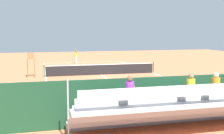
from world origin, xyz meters
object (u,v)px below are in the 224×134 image
Objects in this scene: umpire_chair at (31,62)px; tennis_ball_near at (58,67)px; tennis_ball_far at (82,67)px; bleacher_stand at (180,108)px; tennis_net at (101,69)px; tennis_player at (76,55)px; tennis_racket at (68,63)px; courtside_bench at (211,101)px; equipment_bag at (175,112)px.

umpire_chair reaches higher than tennis_ball_near.
tennis_ball_far is at bearing 165.07° from tennis_ball_near.
tennis_net is at bearing -90.26° from bleacher_stand.
tennis_ball_far is at bearing 93.07° from tennis_player.
tennis_player is 29.18× the size of tennis_ball_far.
courtside_bench is at bearing 101.81° from tennis_racket.
tennis_player is at bearing -83.56° from tennis_net.
courtside_bench reaches higher than equipment_bag.
tennis_racket is at bearing -114.08° from tennis_ball_near.
tennis_net is at bearing 98.44° from tennis_ball_far.
tennis_player is 3.77m from tennis_ball_far.
bleacher_stand is 25.08m from tennis_player.
tennis_racket is 8.88× the size of tennis_ball_far.
umpire_chair is (6.20, -0.09, 0.81)m from tennis_net.
umpire_chair is 1.11× the size of tennis_player.
tennis_net is at bearing -78.43° from courtside_bench.
bleacher_stand is 5.03× the size of courtside_bench.
tennis_ball_near is (3.50, -6.75, -0.47)m from tennis_net.
courtside_bench is at bearing 99.42° from tennis_player.
equipment_bag is at bearing 96.88° from tennis_racket.
bleacher_stand is at bearing 92.34° from tennis_player.
tennis_ball_far is at bearing -131.61° from umpire_chair.
tennis_net reaches higher than tennis_racket.
tennis_net is 15.38m from bleacher_stand.
bleacher_stand is 15.45× the size of tennis_racket.
tennis_racket is at bearing -78.19° from courtside_bench.
tennis_net is 156.06× the size of tennis_ball_near.
bleacher_stand is 10.07× the size of equipment_bag.
tennis_net is 13.55m from courtside_bench.
equipment_bag is 13.64× the size of tennis_ball_near.
tennis_net reaches higher than tennis_ball_far.
tennis_ball_far is at bearing -87.79° from bleacher_stand.
tennis_player reaches higher than tennis_racket.
umpire_chair reaches higher than tennis_racket.
umpire_chair is 32.42× the size of tennis_ball_far.
tennis_player reaches higher than tennis_ball_far.
umpire_chair is at bearing 67.27° from tennis_racket.
courtside_bench reaches higher than tennis_ball_far.
tennis_net is at bearing 96.44° from tennis_player.
tennis_net is 10.08m from tennis_racket.
tennis_ball_near is at bearing -78.27° from equipment_bag.
equipment_bag is 23.41m from tennis_racket.
tennis_ball_far is at bearing 107.82° from tennis_racket.
tennis_net reaches higher than equipment_bag.
tennis_player is at bearing -86.93° from tennis_ball_far.
umpire_chair reaches higher than tennis_ball_far.
bleacher_stand is 16.64m from umpire_chair.
tennis_player is at bearing 171.53° from tennis_racket.
courtside_bench is 2.07m from equipment_bag.
equipment_bag reaches higher than tennis_ball_far.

